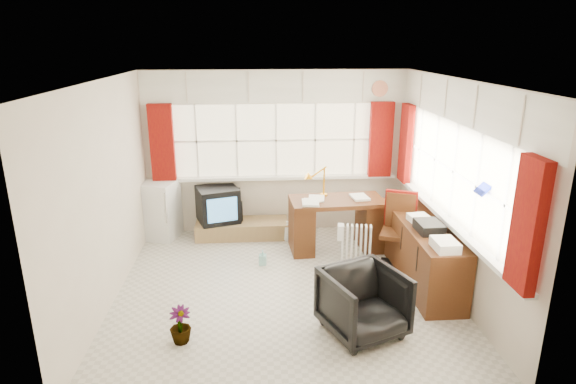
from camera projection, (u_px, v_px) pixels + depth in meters
name	position (u px, v px, depth m)	size (l,w,h in m)	color
ground	(284.00, 289.00, 5.87)	(4.00, 4.00, 0.00)	beige
room_walls	(284.00, 171.00, 5.42)	(4.00, 4.00, 4.00)	beige
window_back	(276.00, 173.00, 7.44)	(3.70, 0.12, 3.60)	#F9EDC5
window_right	(447.00, 213.00, 5.71)	(0.12, 3.70, 3.60)	#F9EDC5
curtains	(349.00, 155.00, 6.37)	(3.83, 3.83, 1.15)	maroon
overhead_cabinets	(355.00, 94.00, 6.19)	(3.98, 3.98, 0.48)	white
desk	(336.00, 222.00, 6.90)	(1.35, 0.73, 0.79)	#512C13
desk_lamp	(324.00, 175.00, 6.88)	(0.15, 0.12, 0.44)	orange
task_chair	(399.00, 228.00, 6.35)	(0.56, 0.58, 1.02)	black
office_chair	(363.00, 303.00, 4.91)	(0.74, 0.76, 0.69)	black
radiator	(356.00, 250.00, 6.37)	(0.42, 0.23, 0.60)	white
credenza	(420.00, 249.00, 6.06)	(0.50, 2.00, 0.85)	#512C13
file_tray	(429.00, 227.00, 5.65)	(0.28, 0.36, 0.12)	black
tv_bench	(242.00, 229.00, 7.43)	(1.40, 0.50, 0.25)	#A18450
crt_tv	(218.00, 204.00, 7.33)	(0.72, 0.69, 0.53)	black
hifi_stack	(222.00, 204.00, 7.47)	(0.65, 0.43, 0.46)	black
mini_fridge	(159.00, 210.00, 7.33)	(0.64, 0.64, 0.88)	white
spray_bottle_a	(287.00, 231.00, 7.26)	(0.12, 0.12, 0.31)	white
spray_bottle_b	(263.00, 257.00, 6.49)	(0.10, 0.10, 0.21)	#8ACEC7
flower_vase	(180.00, 325.00, 4.79)	(0.21, 0.21, 0.38)	black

